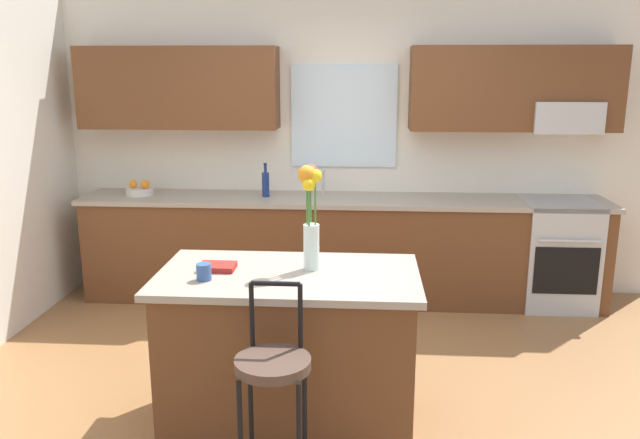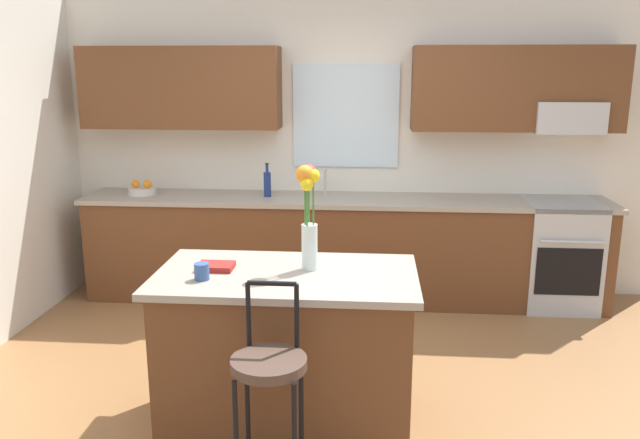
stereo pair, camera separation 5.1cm
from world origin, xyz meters
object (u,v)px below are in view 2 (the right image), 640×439
at_px(bar_stool_near, 269,372).
at_px(bottle_olive_oil, 267,183).
at_px(mug_ceramic, 202,271).
at_px(fruit_bowl_oranges, 142,190).
at_px(cookbook, 216,266).
at_px(flower_vase, 309,208).
at_px(oven_range, 559,254).
at_px(kitchen_island, 287,349).

distance_m(bar_stool_near, bottle_olive_oil, 2.77).
height_order(mug_ceramic, fruit_bowl_oranges, fruit_bowl_oranges).
distance_m(bar_stool_near, cookbook, 0.82).
xyz_separation_m(flower_vase, mug_ceramic, (-0.55, -0.23, -0.31)).
relative_size(bar_stool_near, mug_ceramic, 11.58).
bearing_deg(flower_vase, oven_range, 45.38).
bearing_deg(fruit_bowl_oranges, mug_ceramic, -62.90).
bearing_deg(mug_ceramic, bar_stool_near, -47.25).
bearing_deg(flower_vase, bottle_olive_oil, 105.71).
height_order(mug_ceramic, bottle_olive_oil, bottle_olive_oil).
distance_m(flower_vase, mug_ceramic, 0.67).
xyz_separation_m(kitchen_island, fruit_bowl_oranges, (-1.58, 2.08, 0.50)).
relative_size(cookbook, fruit_bowl_oranges, 0.83).
bearing_deg(flower_vase, mug_ceramic, -157.65).
distance_m(oven_range, kitchen_island, 2.92).
distance_m(kitchen_island, bar_stool_near, 0.64).
bearing_deg(bottle_olive_oil, bar_stool_near, -80.62).
relative_size(kitchen_island, fruit_bowl_oranges, 6.03).
height_order(oven_range, kitchen_island, same).
bearing_deg(flower_vase, fruit_bowl_oranges, 130.17).
bearing_deg(flower_vase, kitchen_island, -147.25).
bearing_deg(fruit_bowl_oranges, flower_vase, -49.83).
distance_m(mug_ceramic, fruit_bowl_oranges, 2.51).
relative_size(cookbook, bottle_olive_oil, 0.68).
xyz_separation_m(oven_range, cookbook, (-2.48, -2.03, 0.48)).
relative_size(kitchen_island, cookbook, 7.24).
xyz_separation_m(bar_stool_near, bottle_olive_oil, (-0.45, 2.71, 0.40)).
relative_size(bar_stool_near, bottle_olive_oil, 3.53).
bearing_deg(flower_vase, cookbook, -174.89).
relative_size(oven_range, bar_stool_near, 0.88).
relative_size(kitchen_island, mug_ceramic, 16.09).
xyz_separation_m(kitchen_island, flower_vase, (0.12, 0.08, 0.81)).
xyz_separation_m(flower_vase, cookbook, (-0.52, -0.05, -0.34)).
distance_m(flower_vase, bottle_olive_oil, 2.10).
bearing_deg(cookbook, oven_range, 39.32).
distance_m(mug_ceramic, cookbook, 0.19).
height_order(flower_vase, cookbook, flower_vase).
relative_size(oven_range, flower_vase, 1.56).
height_order(cookbook, fruit_bowl_oranges, fruit_bowl_oranges).
bearing_deg(kitchen_island, cookbook, 175.84).
relative_size(oven_range, fruit_bowl_oranges, 3.83).
bearing_deg(fruit_bowl_oranges, bottle_olive_oil, 0.00).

